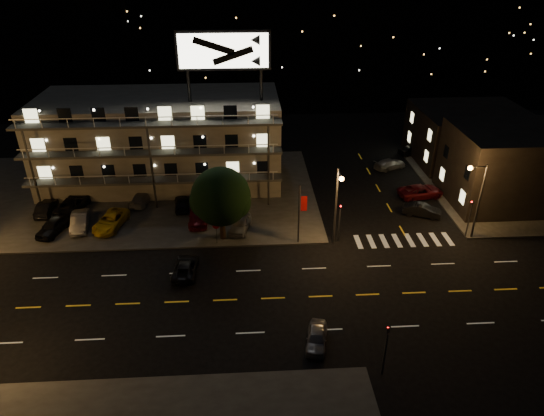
{
  "coord_description": "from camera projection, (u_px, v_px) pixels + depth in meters",
  "views": [
    {
      "loc": [
        0.01,
        -31.84,
        26.03
      ],
      "look_at": [
        2.38,
        8.0,
        4.23
      ],
      "focal_mm": 32.0,
      "sensor_mm": 36.0,
      "label": 1
    }
  ],
  "objects": [
    {
      "name": "ground",
      "position": [
        249.0,
        299.0,
        40.37
      ],
      "size": [
        140.0,
        140.0,
        0.0
      ],
      "primitive_type": "plane",
      "color": "black",
      "rests_on": "ground"
    },
    {
      "name": "lot_car_7",
      "position": [
        141.0,
        198.0,
        54.69
      ],
      "size": [
        2.35,
        4.53,
        1.26
      ],
      "primitive_type": "imported",
      "rotation": [
        0.0,
        0.0,
        3.0
      ],
      "color": "gray",
      "rests_on": "curb_nw"
    },
    {
      "name": "lot_car_2",
      "position": [
        111.0,
        221.0,
        50.05
      ],
      "size": [
        3.38,
        5.43,
        1.4
      ],
      "primitive_type": "imported",
      "rotation": [
        0.0,
        0.0,
        -0.22
      ],
      "color": "yellow",
      "rests_on": "curb_nw"
    },
    {
      "name": "road_car_west",
      "position": [
        186.0,
        267.0,
        43.31
      ],
      "size": [
        2.29,
        4.55,
        1.23
      ],
      "primitive_type": "imported",
      "rotation": [
        0.0,
        0.0,
        3.09
      ],
      "color": "black",
      "rests_on": "ground"
    },
    {
      "name": "lot_car_5",
      "position": [
        46.0,
        208.0,
        52.66
      ],
      "size": [
        1.6,
        4.15,
        1.35
      ],
      "primitive_type": "imported",
      "rotation": [
        0.0,
        0.0,
        3.18
      ],
      "color": "black",
      "rests_on": "curb_nw"
    },
    {
      "name": "lot_car_8",
      "position": [
        182.0,
        203.0,
        53.59
      ],
      "size": [
        1.99,
        4.04,
        1.33
      ],
      "primitive_type": "imported",
      "rotation": [
        0.0,
        0.0,
        3.25
      ],
      "color": "black",
      "rests_on": "curb_nw"
    },
    {
      "name": "streetlight_ne",
      "position": [
        477.0,
        194.0,
        46.42
      ],
      "size": [
        1.92,
        0.44,
        8.0
      ],
      "color": "#2D2D30",
      "rests_on": "ground"
    },
    {
      "name": "side_car_3",
      "position": [
        412.0,
        150.0,
        67.84
      ],
      "size": [
        4.46,
        3.11,
        1.41
      ],
      "primitive_type": "imported",
      "rotation": [
        0.0,
        0.0,
        1.96
      ],
      "color": "black",
      "rests_on": "ground"
    },
    {
      "name": "motel",
      "position": [
        162.0,
        140.0,
        58.21
      ],
      "size": [
        28.0,
        13.8,
        18.1
      ],
      "color": "gray",
      "rests_on": "ground"
    },
    {
      "name": "curb_ne",
      "position": [
        491.0,
        185.0,
        59.42
      ],
      "size": [
        16.0,
        24.0,
        0.15
      ],
      "primitive_type": "cube",
      "color": "#343431",
      "rests_on": "ground"
    },
    {
      "name": "lot_car_9",
      "position": [
        208.0,
        197.0,
        54.88
      ],
      "size": [
        1.83,
        4.34,
        1.39
      ],
      "primitive_type": "imported",
      "rotation": [
        0.0,
        0.0,
        3.23
      ],
      "color": "#570C12",
      "rests_on": "curb_nw"
    },
    {
      "name": "curb_nw",
      "position": [
        128.0,
        194.0,
        57.12
      ],
      "size": [
        44.0,
        24.0,
        0.15
      ],
      "primitive_type": "cube",
      "color": "#343431",
      "rests_on": "ground"
    },
    {
      "name": "side_bldg_back",
      "position": [
        469.0,
        135.0,
        64.78
      ],
      "size": [
        14.06,
        12.0,
        7.0
      ],
      "color": "black",
      "rests_on": "ground"
    },
    {
      "name": "lot_car_6",
      "position": [
        73.0,
        204.0,
        53.3
      ],
      "size": [
        3.22,
        5.58,
        1.46
      ],
      "primitive_type": "imported",
      "rotation": [
        0.0,
        0.0,
        2.98
      ],
      "color": "black",
      "rests_on": "curb_nw"
    },
    {
      "name": "side_bldg_front",
      "position": [
        515.0,
        166.0,
        53.91
      ],
      "size": [
        14.06,
        10.0,
        8.5
      ],
      "color": "black",
      "rests_on": "ground"
    },
    {
      "name": "banner_north",
      "position": [
        300.0,
        213.0,
        46.35
      ],
      "size": [
        0.83,
        0.16,
        6.4
      ],
      "color": "#2D2D30",
      "rests_on": "ground"
    },
    {
      "name": "road_car_east",
      "position": [
        317.0,
        337.0,
        35.6
      ],
      "size": [
        2.19,
        3.82,
        1.23
      ],
      "primitive_type": "imported",
      "rotation": [
        0.0,
        0.0,
        -0.22
      ],
      "color": "gray",
      "rests_on": "ground"
    },
    {
      "name": "hill_backdrop",
      "position": [
        211.0,
        28.0,
        94.78
      ],
      "size": [
        120.0,
        25.0,
        24.0
      ],
      "color": "black",
      "rests_on": "ground"
    },
    {
      "name": "side_car_1",
      "position": [
        421.0,
        191.0,
        56.33
      ],
      "size": [
        5.62,
        3.34,
        1.46
      ],
      "primitive_type": "imported",
      "rotation": [
        0.0,
        0.0,
        1.75
      ],
      "color": "#570C12",
      "rests_on": "ground"
    },
    {
      "name": "lot_car_3",
      "position": [
        198.0,
        215.0,
        51.1
      ],
      "size": [
        2.1,
        4.84,
        1.39
      ],
      "primitive_type": "imported",
      "rotation": [
        0.0,
        0.0,
        0.03
      ],
      "color": "#570C12",
      "rests_on": "curb_nw"
    },
    {
      "name": "lot_car_4",
      "position": [
        240.0,
        224.0,
        49.57
      ],
      "size": [
        2.59,
        4.36,
        1.39
      ],
      "primitive_type": "imported",
      "rotation": [
        0.0,
        0.0,
        -0.25
      ],
      "color": "gray",
      "rests_on": "curb_nw"
    },
    {
      "name": "lot_car_1",
      "position": [
        80.0,
        221.0,
        49.92
      ],
      "size": [
        2.33,
        4.71,
        1.48
      ],
      "primitive_type": "imported",
      "rotation": [
        0.0,
        0.0,
        0.17
      ],
      "color": "gray",
      "rests_on": "curb_nw"
    },
    {
      "name": "tree",
      "position": [
        220.0,
        198.0,
        46.37
      ],
      "size": [
        5.98,
        5.76,
        7.53
      ],
      "color": "black",
      "rests_on": "curb_nw"
    },
    {
      "name": "lot_car_0",
      "position": [
        53.0,
        226.0,
        49.09
      ],
      "size": [
        2.84,
        4.65,
        1.48
      ],
      "primitive_type": "imported",
      "rotation": [
        0.0,
        0.0,
        -0.27
      ],
      "color": "black",
      "rests_on": "curb_nw"
    },
    {
      "name": "signal_ne",
      "position": [
        470.0,
        215.0,
        47.73
      ],
      "size": [
        0.27,
        0.2,
        4.6
      ],
      "color": "#2D2D30",
      "rests_on": "ground"
    },
    {
      "name": "signal_sw",
      "position": [
        386.0,
        346.0,
        32.16
      ],
      "size": [
        0.2,
        0.27,
        4.6
      ],
      "color": "#2D2D30",
      "rests_on": "ground"
    },
    {
      "name": "side_car_0",
      "position": [
        422.0,
        210.0,
        52.48
      ],
      "size": [
        4.32,
        2.84,
        1.35
      ],
      "primitive_type": "imported",
      "rotation": [
        0.0,
        0.0,
        1.19
      ],
      "color": "black",
      "rests_on": "ground"
    },
    {
      "name": "signal_nw",
      "position": [
        340.0,
        219.0,
        47.05
      ],
      "size": [
        0.2,
        0.27,
        4.6
      ],
      "color": "#2D2D30",
      "rests_on": "ground"
    },
    {
      "name": "side_car_2",
      "position": [
        390.0,
        164.0,
        63.53
      ],
      "size": [
        4.85,
        3.56,
        1.31
      ],
      "primitive_type": "imported",
      "rotation": [
        0.0,
        0.0,
        2.01
      ],
      "color": "gray",
      "rests_on": "ground"
    },
    {
      "name": "streetlight_nc",
      "position": [
        337.0,
        200.0,
        45.39
      ],
      "size": [
        0.44,
        1.92,
        8.0
      ],
      "color": "#2D2D30",
      "rests_on": "ground"
    },
    {
      "name": "stop_sign",
      "position": [
        216.0,
        230.0,
        46.9
      ],
      "size": [
        0.91,
        0.11,
        2.61
      ],
      "color": "#2D2D30",
      "rests_on": "ground"
    }
  ]
}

